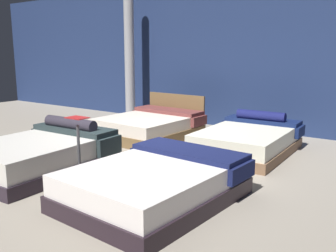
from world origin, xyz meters
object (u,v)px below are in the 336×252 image
(bed_0, at_px, (41,154))
(bed_3, at_px, (248,140))
(bed_1, at_px, (156,183))
(bed_2, at_px, (150,126))
(support_pillar, at_px, (129,54))
(price_sign, at_px, (79,161))

(bed_0, xyz_separation_m, bed_3, (2.20, 2.83, -0.03))
(bed_0, relative_size, bed_1, 0.97)
(bed_0, height_order, bed_2, bed_2)
(bed_1, bearing_deg, support_pillar, 137.42)
(bed_2, height_order, support_pillar, support_pillar)
(bed_0, distance_m, support_pillar, 4.70)
(bed_3, bearing_deg, price_sign, -112.47)
(bed_1, relative_size, price_sign, 2.28)
(bed_3, xyz_separation_m, support_pillar, (-3.93, 1.28, 1.52))
(bed_1, xyz_separation_m, bed_3, (-0.00, 2.78, -0.00))
(bed_1, xyz_separation_m, support_pillar, (-3.93, 4.06, 1.51))
(support_pillar, bearing_deg, bed_3, -18.05)
(bed_3, distance_m, price_sign, 3.21)
(bed_0, bearing_deg, support_pillar, 110.80)
(bed_1, bearing_deg, price_sign, -165.60)
(price_sign, height_order, support_pillar, support_pillar)
(bed_0, relative_size, bed_3, 0.98)
(bed_2, bearing_deg, bed_1, -48.19)
(bed_0, relative_size, support_pillar, 0.61)
(price_sign, bearing_deg, bed_3, 69.56)
(bed_1, distance_m, bed_2, 3.57)
(bed_0, height_order, bed_1, bed_0)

